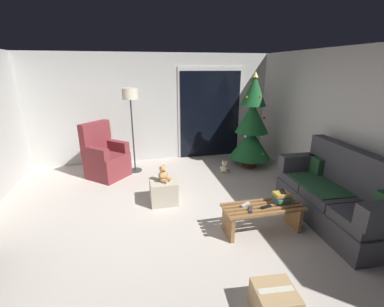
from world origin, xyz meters
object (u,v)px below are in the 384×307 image
Objects in this scene: remote_graphite at (251,209)px; book_stack at (282,197)px; cell_phone at (283,192)px; ottoman at (164,191)px; christmas_tree at (252,127)px; remote_black at (266,207)px; remote_silver at (246,204)px; teddy_bear_honey at (163,174)px; teddy_bear_cream_by_tree at (224,168)px; couch at (337,196)px; cardboard_box_taped_mid_floor at (274,302)px; coffee_table at (262,214)px; floor_lamp at (131,102)px; armchair at (105,158)px.

book_stack reaches higher than remote_graphite.
cell_phone is 0.33× the size of ottoman.
christmas_tree is at bearing 75.54° from book_stack.
remote_black and remote_silver have the same top height.
teddy_bear_honey is 1.79m from teddy_bear_cream_by_tree.
cardboard_box_taped_mid_floor is (-1.67, -1.22, -0.26)m from couch.
remote_silver is 1.00× the size of remote_graphite.
couch reaches higher than teddy_bear_cream_by_tree.
ottoman is (-1.53, 1.08, -0.26)m from book_stack.
couch reaches higher than remote_silver.
remote_silver is at bearing -129.15° from remote_black.
book_stack is 2.11m from teddy_bear_cream_by_tree.
coffee_table is 3.39m from floor_lamp.
christmas_tree is (0.60, 2.34, 0.47)m from book_stack.
cell_phone reaches higher than ottoman.
teddy_bear_cream_by_tree is 3.43m from cardboard_box_taped_mid_floor.
book_stack is at bearing -105.55° from cell_phone.
teddy_bear_honey is (-1.24, 1.17, 0.11)m from remote_black.
remote_silver is 0.55× the size of teddy_bear_honey.
teddy_bear_cream_by_tree is at bearing 162.21° from remote_black.
book_stack is 3.45m from floor_lamp.
armchair is at bearing 136.12° from book_stack.
christmas_tree is at bearing 20.53° from teddy_bear_cream_by_tree.
armchair is at bearing 143.68° from couch.
remote_graphite is 0.55× the size of teddy_bear_cream_by_tree.
coffee_table is (-1.17, 0.01, -0.14)m from couch.
book_stack is (-0.87, 0.06, 0.06)m from couch.
armchair is at bearing -151.06° from remote_black.
remote_black is at bearing 34.95° from remote_silver.
coffee_table is 3.86× the size of teddy_bear_cream_by_tree.
book_stack is (0.31, 0.05, 0.20)m from coffee_table.
floor_lamp is (-1.66, 2.68, 1.25)m from coffee_table.
book_stack is 0.14× the size of floor_lamp.
floor_lamp reaches higher than remote_silver.
coffee_table is 3.86× the size of teddy_bear_honey.
couch is 4.91× the size of cardboard_box_taped_mid_floor.
ottoman is at bearing -149.52° from christmas_tree.
remote_graphite is 1.24m from cardboard_box_taped_mid_floor.
floor_lamp is at bearing 105.77° from ottoman.
book_stack is at bearing 96.31° from remote_black.
christmas_tree is at bearing 92.66° from cell_phone.
book_stack is at bearing 8.87° from coffee_table.
coffee_table is 0.15m from remote_black.
remote_graphite is (-1.38, -0.05, 0.00)m from couch.
cell_phone reaches higher than remote_black.
book_stack is at bearing 57.81° from cardboard_box_taped_mid_floor.
cell_phone is at bearing 98.46° from remote_black.
floor_lamp is (-2.57, 0.29, 0.58)m from christmas_tree.
teddy_bear_honey is (-1.22, 1.12, 0.25)m from coffee_table.
remote_black reaches higher than teddy_bear_cream_by_tree.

